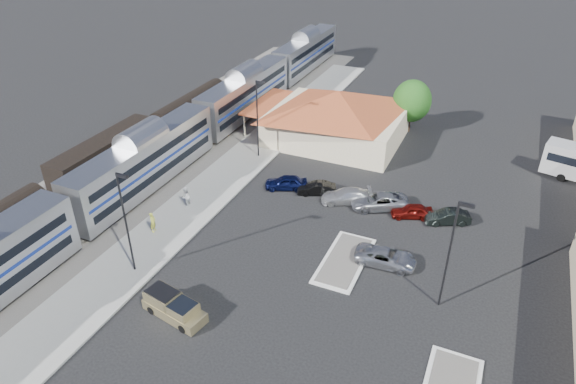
% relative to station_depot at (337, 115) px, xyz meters
% --- Properties ---
extents(ground, '(280.00, 280.00, 0.00)m').
position_rel_station_depot_xyz_m(ground, '(4.56, -24.00, -3.13)').
color(ground, black).
rests_on(ground, ground).
extents(railbed, '(16.00, 100.00, 0.12)m').
position_rel_station_depot_xyz_m(railbed, '(-16.44, -16.00, -3.07)').
color(railbed, '#4C4944').
rests_on(railbed, ground).
extents(platform, '(5.50, 92.00, 0.18)m').
position_rel_station_depot_xyz_m(platform, '(-7.44, -18.00, -3.04)').
color(platform, gray).
rests_on(platform, ground).
extents(passenger_train, '(3.00, 104.00, 5.55)m').
position_rel_station_depot_xyz_m(passenger_train, '(-13.44, -18.87, -0.26)').
color(passenger_train, silver).
rests_on(passenger_train, ground).
extents(freight_cars, '(2.80, 46.00, 4.00)m').
position_rel_station_depot_xyz_m(freight_cars, '(-19.44, -17.89, -1.21)').
color(freight_cars, black).
rests_on(freight_cars, ground).
extents(station_depot, '(18.35, 12.24, 6.20)m').
position_rel_station_depot_xyz_m(station_depot, '(0.00, 0.00, 0.00)').
color(station_depot, '#BEAD8B').
rests_on(station_depot, ground).
extents(traffic_island_south, '(3.30, 7.50, 0.21)m').
position_rel_station_depot_xyz_m(traffic_island_south, '(8.56, -22.00, -3.03)').
color(traffic_island_south, silver).
rests_on(traffic_island_south, ground).
extents(lamp_plat_s, '(1.08, 0.25, 9.00)m').
position_rel_station_depot_xyz_m(lamp_plat_s, '(-6.34, -30.00, 2.21)').
color(lamp_plat_s, black).
rests_on(lamp_plat_s, ground).
extents(lamp_plat_n, '(1.08, 0.25, 9.00)m').
position_rel_station_depot_xyz_m(lamp_plat_n, '(-6.34, -8.00, 2.21)').
color(lamp_plat_n, black).
rests_on(lamp_plat_n, ground).
extents(lamp_lot, '(1.08, 0.25, 9.00)m').
position_rel_station_depot_xyz_m(lamp_lot, '(16.66, -24.00, 2.21)').
color(lamp_lot, black).
rests_on(lamp_lot, ground).
extents(tree_depot, '(4.71, 4.71, 6.63)m').
position_rel_station_depot_xyz_m(tree_depot, '(7.56, 6.00, 0.89)').
color(tree_depot, '#382314').
rests_on(tree_depot, ground).
extents(pickup_truck, '(5.15, 2.69, 1.69)m').
position_rel_station_depot_xyz_m(pickup_truck, '(-0.58, -32.89, -2.33)').
color(pickup_truck, tan).
rests_on(pickup_truck, ground).
extents(suv, '(5.15, 2.64, 1.39)m').
position_rel_station_depot_xyz_m(suv, '(11.71, -20.99, -2.44)').
color(suv, '#B0B1B8').
rests_on(suv, ground).
extents(person_a, '(0.56, 0.76, 1.90)m').
position_rel_station_depot_xyz_m(person_a, '(-8.24, -25.04, -2.00)').
color(person_a, '#CACD40').
rests_on(person_a, platform).
extents(person_b, '(0.77, 0.96, 1.91)m').
position_rel_station_depot_xyz_m(person_b, '(-8.03, -20.21, -2.00)').
color(person_b, silver).
rests_on(person_b, platform).
extents(parked_car_a, '(4.62, 3.18, 1.46)m').
position_rel_station_depot_xyz_m(parked_car_a, '(-0.66, -13.20, -2.40)').
color(parked_car_a, '#0C1340').
rests_on(parked_car_a, ground).
extents(parked_car_b, '(4.09, 2.73, 1.27)m').
position_rel_station_depot_xyz_m(parked_car_b, '(2.54, -12.90, -2.49)').
color(parked_car_b, black).
rests_on(parked_car_b, ground).
extents(parked_car_c, '(5.28, 3.89, 1.42)m').
position_rel_station_depot_xyz_m(parked_car_c, '(5.74, -13.20, -2.42)').
color(parked_car_c, silver).
rests_on(parked_car_c, ground).
extents(parked_car_d, '(5.97, 4.60, 1.51)m').
position_rel_station_depot_xyz_m(parked_car_d, '(8.94, -12.90, -2.38)').
color(parked_car_d, '#92959A').
rests_on(parked_car_d, ground).
extents(parked_car_e, '(4.12, 2.77, 1.30)m').
position_rel_station_depot_xyz_m(parked_car_e, '(12.14, -13.20, -2.48)').
color(parked_car_e, maroon).
rests_on(parked_car_e, ground).
extents(parked_car_f, '(4.28, 3.00, 1.34)m').
position_rel_station_depot_xyz_m(parked_car_f, '(15.34, -12.90, -2.46)').
color(parked_car_f, black).
rests_on(parked_car_f, ground).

